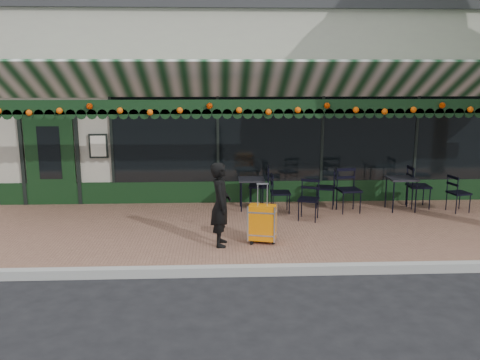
{
  "coord_description": "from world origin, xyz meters",
  "views": [
    {
      "loc": [
        -1.02,
        -7.55,
        3.09
      ],
      "look_at": [
        -0.6,
        1.6,
        1.17
      ],
      "focal_mm": 38.0,
      "sensor_mm": 36.0,
      "label": 1
    }
  ],
  "objects_px": {
    "suitcase": "(262,223)",
    "chair_a_left": "(326,188)",
    "cafe_table_a": "(402,181)",
    "chair_a_extra": "(459,193)",
    "cafe_table_b": "(251,182)",
    "chair_a_right": "(419,187)",
    "chair_b_right": "(280,193)",
    "chair_b_left": "(259,186)",
    "chair_b_front": "(309,200)",
    "chair_a_front": "(349,190)",
    "woman": "(221,204)"
  },
  "relations": [
    {
      "from": "chair_a_front",
      "to": "woman",
      "type": "bearing_deg",
      "value": -150.28
    },
    {
      "from": "cafe_table_b",
      "to": "chair_a_extra",
      "type": "distance_m",
      "value": 4.5
    },
    {
      "from": "cafe_table_a",
      "to": "chair_a_front",
      "type": "height_order",
      "value": "chair_a_front"
    },
    {
      "from": "suitcase",
      "to": "chair_a_right",
      "type": "height_order",
      "value": "suitcase"
    },
    {
      "from": "woman",
      "to": "chair_a_extra",
      "type": "relative_size",
      "value": 1.79
    },
    {
      "from": "chair_a_left",
      "to": "chair_b_front",
      "type": "xyz_separation_m",
      "value": [
        -0.56,
        -1.0,
        -0.02
      ]
    },
    {
      "from": "suitcase",
      "to": "cafe_table_b",
      "type": "relative_size",
      "value": 1.56
    },
    {
      "from": "cafe_table_a",
      "to": "chair_a_extra",
      "type": "bearing_deg",
      "value": -9.24
    },
    {
      "from": "cafe_table_a",
      "to": "cafe_table_b",
      "type": "distance_m",
      "value": 3.28
    },
    {
      "from": "woman",
      "to": "chair_b_front",
      "type": "xyz_separation_m",
      "value": [
        1.81,
        1.49,
        -0.32
      ]
    },
    {
      "from": "chair_a_right",
      "to": "chair_b_right",
      "type": "relative_size",
      "value": 1.12
    },
    {
      "from": "chair_a_left",
      "to": "chair_a_front",
      "type": "xyz_separation_m",
      "value": [
        0.42,
        -0.41,
        0.04
      ]
    },
    {
      "from": "chair_a_front",
      "to": "chair_b_front",
      "type": "height_order",
      "value": "chair_a_front"
    },
    {
      "from": "cafe_table_b",
      "to": "chair_b_right",
      "type": "bearing_deg",
      "value": -26.29
    },
    {
      "from": "chair_b_front",
      "to": "cafe_table_b",
      "type": "bearing_deg",
      "value": 160.35
    },
    {
      "from": "chair_b_left",
      "to": "chair_a_front",
      "type": "bearing_deg",
      "value": 81.3
    },
    {
      "from": "chair_a_left",
      "to": "chair_b_left",
      "type": "xyz_separation_m",
      "value": [
        -1.48,
        0.12,
        0.03
      ]
    },
    {
      "from": "chair_a_right",
      "to": "chair_a_extra",
      "type": "xyz_separation_m",
      "value": [
        0.73,
        -0.4,
        -0.07
      ]
    },
    {
      "from": "chair_a_extra",
      "to": "chair_b_left",
      "type": "height_order",
      "value": "chair_b_left"
    },
    {
      "from": "chair_b_right",
      "to": "chair_b_front",
      "type": "distance_m",
      "value": 0.79
    },
    {
      "from": "cafe_table_a",
      "to": "woman",
      "type": "bearing_deg",
      "value": -151.29
    },
    {
      "from": "suitcase",
      "to": "chair_a_left",
      "type": "height_order",
      "value": "suitcase"
    },
    {
      "from": "chair_a_front",
      "to": "chair_b_front",
      "type": "bearing_deg",
      "value": -156.12
    },
    {
      "from": "cafe_table_b",
      "to": "chair_a_left",
      "type": "xyz_separation_m",
      "value": [
        1.67,
        0.1,
        -0.18
      ]
    },
    {
      "from": "woman",
      "to": "suitcase",
      "type": "height_order",
      "value": "woman"
    },
    {
      "from": "chair_a_left",
      "to": "chair_b_front",
      "type": "bearing_deg",
      "value": -13.54
    },
    {
      "from": "chair_b_left",
      "to": "chair_b_right",
      "type": "xyz_separation_m",
      "value": [
        0.41,
        -0.52,
        -0.04
      ]
    },
    {
      "from": "cafe_table_a",
      "to": "cafe_table_b",
      "type": "bearing_deg",
      "value": 176.14
    },
    {
      "from": "woman",
      "to": "chair_a_extra",
      "type": "xyz_separation_m",
      "value": [
        5.17,
        1.98,
        -0.32
      ]
    },
    {
      "from": "woman",
      "to": "chair_b_front",
      "type": "bearing_deg",
      "value": -49.15
    },
    {
      "from": "cafe_table_b",
      "to": "chair_a_extra",
      "type": "relative_size",
      "value": 0.84
    },
    {
      "from": "chair_a_left",
      "to": "chair_a_extra",
      "type": "relative_size",
      "value": 1.07
    },
    {
      "from": "suitcase",
      "to": "chair_a_left",
      "type": "xyz_separation_m",
      "value": [
        1.64,
        2.41,
        0.08
      ]
    },
    {
      "from": "suitcase",
      "to": "chair_a_extra",
      "type": "height_order",
      "value": "suitcase"
    },
    {
      "from": "chair_a_front",
      "to": "cafe_table_a",
      "type": "bearing_deg",
      "value": -2.36
    },
    {
      "from": "chair_a_front",
      "to": "chair_b_left",
      "type": "bearing_deg",
      "value": 157.33
    },
    {
      "from": "cafe_table_a",
      "to": "chair_b_front",
      "type": "height_order",
      "value": "chair_b_front"
    },
    {
      "from": "cafe_table_a",
      "to": "chair_a_left",
      "type": "bearing_deg",
      "value": 168.8
    },
    {
      "from": "chair_a_right",
      "to": "chair_a_left",
      "type": "bearing_deg",
      "value": 89.08
    },
    {
      "from": "woman",
      "to": "suitcase",
      "type": "distance_m",
      "value": 0.83
    },
    {
      "from": "woman",
      "to": "cafe_table_a",
      "type": "height_order",
      "value": "woman"
    },
    {
      "from": "chair_b_right",
      "to": "cafe_table_a",
      "type": "bearing_deg",
      "value": -88.37
    },
    {
      "from": "cafe_table_b",
      "to": "cafe_table_a",
      "type": "bearing_deg",
      "value": -3.86
    },
    {
      "from": "cafe_table_a",
      "to": "chair_b_left",
      "type": "xyz_separation_m",
      "value": [
        -3.08,
        0.44,
        -0.19
      ]
    },
    {
      "from": "suitcase",
      "to": "chair_a_extra",
      "type": "distance_m",
      "value": 4.83
    },
    {
      "from": "chair_b_left",
      "to": "chair_b_right",
      "type": "bearing_deg",
      "value": 45.73
    },
    {
      "from": "chair_a_extra",
      "to": "cafe_table_a",
      "type": "bearing_deg",
      "value": 69.04
    },
    {
      "from": "cafe_table_b",
      "to": "chair_b_front",
      "type": "bearing_deg",
      "value": -39.0
    },
    {
      "from": "chair_a_left",
      "to": "cafe_table_b",
      "type": "bearing_deg",
      "value": -70.88
    },
    {
      "from": "woman",
      "to": "cafe_table_a",
      "type": "bearing_deg",
      "value": -59.99
    }
  ]
}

